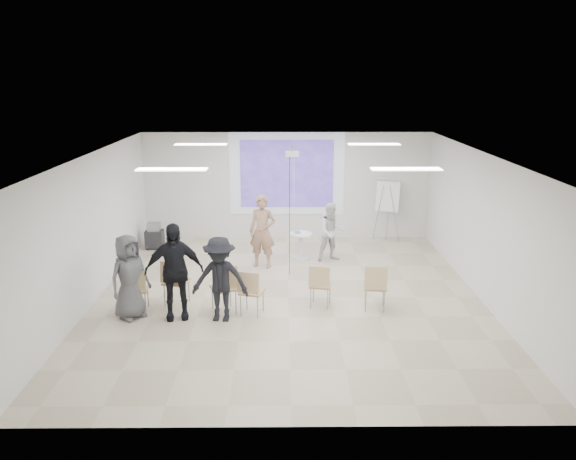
{
  "coord_description": "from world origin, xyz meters",
  "views": [
    {
      "loc": [
        -0.1,
        -10.99,
        4.54
      ],
      "look_at": [
        0.0,
        0.8,
        1.25
      ],
      "focal_mm": 35.0,
      "sensor_mm": 36.0,
      "label": 1
    }
  ],
  "objects_px": {
    "pedestal_table": "(301,244)",
    "chair_right_far": "(375,284)",
    "chair_center": "(250,289)",
    "chair_far_left": "(136,287)",
    "audience_left": "(174,264)",
    "laptop": "(224,286)",
    "audience_mid": "(220,274)",
    "player_left": "(262,227)",
    "player_right": "(332,229)",
    "flipchart_easel": "(388,196)",
    "av_cart": "(155,237)",
    "chair_right_inner": "(320,283)",
    "chair_left_mid": "(174,279)",
    "chair_left_inner": "(225,285)",
    "audience_outer": "(129,272)"
  },
  "relations": [
    {
      "from": "audience_left",
      "to": "audience_mid",
      "type": "relative_size",
      "value": 1.16
    },
    {
      "from": "pedestal_table",
      "to": "chair_right_far",
      "type": "xyz_separation_m",
      "value": [
        1.37,
        -3.23,
        0.17
      ]
    },
    {
      "from": "pedestal_table",
      "to": "chair_center",
      "type": "distance_m",
      "value": 3.6
    },
    {
      "from": "chair_left_mid",
      "to": "chair_right_inner",
      "type": "distance_m",
      "value": 2.92
    },
    {
      "from": "chair_far_left",
      "to": "audience_outer",
      "type": "xyz_separation_m",
      "value": [
        -0.05,
        -0.24,
        0.4
      ]
    },
    {
      "from": "pedestal_table",
      "to": "chair_center",
      "type": "xyz_separation_m",
      "value": [
        -1.08,
        -3.43,
        0.15
      ]
    },
    {
      "from": "player_left",
      "to": "av_cart",
      "type": "height_order",
      "value": "player_left"
    },
    {
      "from": "flipchart_easel",
      "to": "av_cart",
      "type": "xyz_separation_m",
      "value": [
        -6.35,
        -0.67,
        -0.97
      ]
    },
    {
      "from": "player_left",
      "to": "chair_right_far",
      "type": "bearing_deg",
      "value": -34.76
    },
    {
      "from": "av_cart",
      "to": "chair_right_far",
      "type": "bearing_deg",
      "value": -39.55
    },
    {
      "from": "audience_mid",
      "to": "audience_outer",
      "type": "height_order",
      "value": "audience_mid"
    },
    {
      "from": "audience_outer",
      "to": "pedestal_table",
      "type": "bearing_deg",
      "value": -1.98
    },
    {
      "from": "laptop",
      "to": "audience_outer",
      "type": "xyz_separation_m",
      "value": [
        -1.76,
        -0.27,
        0.4
      ]
    },
    {
      "from": "laptop",
      "to": "av_cart",
      "type": "bearing_deg",
      "value": -83.0
    },
    {
      "from": "audience_left",
      "to": "audience_outer",
      "type": "bearing_deg",
      "value": 168.54
    },
    {
      "from": "chair_far_left",
      "to": "chair_center",
      "type": "relative_size",
      "value": 0.97
    },
    {
      "from": "player_right",
      "to": "chair_left_mid",
      "type": "height_order",
      "value": "player_right"
    },
    {
      "from": "player_right",
      "to": "flipchart_easel",
      "type": "distance_m",
      "value": 2.43
    },
    {
      "from": "audience_mid",
      "to": "chair_left_mid",
      "type": "bearing_deg",
      "value": 151.97
    },
    {
      "from": "chair_left_inner",
      "to": "chair_right_far",
      "type": "xyz_separation_m",
      "value": [
        2.95,
        0.1,
        -0.02
      ]
    },
    {
      "from": "flipchart_easel",
      "to": "av_cart",
      "type": "distance_m",
      "value": 6.45
    },
    {
      "from": "chair_far_left",
      "to": "av_cart",
      "type": "distance_m",
      "value": 4.24
    },
    {
      "from": "player_left",
      "to": "player_right",
      "type": "relative_size",
      "value": 1.23
    },
    {
      "from": "chair_right_inner",
      "to": "audience_left",
      "type": "height_order",
      "value": "audience_left"
    },
    {
      "from": "player_right",
      "to": "audience_left",
      "type": "height_order",
      "value": "audience_left"
    },
    {
      "from": "player_right",
      "to": "pedestal_table",
      "type": "bearing_deg",
      "value": 157.51
    },
    {
      "from": "pedestal_table",
      "to": "chair_left_inner",
      "type": "xyz_separation_m",
      "value": [
        -1.58,
        -3.33,
        0.2
      ]
    },
    {
      "from": "chair_left_inner",
      "to": "audience_outer",
      "type": "height_order",
      "value": "audience_outer"
    },
    {
      "from": "chair_right_inner",
      "to": "player_right",
      "type": "bearing_deg",
      "value": 93.17
    },
    {
      "from": "chair_right_inner",
      "to": "laptop",
      "type": "height_order",
      "value": "chair_right_inner"
    },
    {
      "from": "player_right",
      "to": "audience_outer",
      "type": "xyz_separation_m",
      "value": [
        -4.14,
        -3.41,
        0.11
      ]
    },
    {
      "from": "player_right",
      "to": "laptop",
      "type": "bearing_deg",
      "value": -142.51
    },
    {
      "from": "pedestal_table",
      "to": "audience_left",
      "type": "distance_m",
      "value": 4.38
    },
    {
      "from": "chair_left_mid",
      "to": "audience_mid",
      "type": "relative_size",
      "value": 0.52
    },
    {
      "from": "chair_right_far",
      "to": "av_cart",
      "type": "bearing_deg",
      "value": 148.71
    },
    {
      "from": "player_right",
      "to": "laptop",
      "type": "relative_size",
      "value": 4.52
    },
    {
      "from": "chair_center",
      "to": "player_right",
      "type": "bearing_deg",
      "value": 77.23
    },
    {
      "from": "chair_left_inner",
      "to": "chair_right_inner",
      "type": "distance_m",
      "value": 1.89
    },
    {
      "from": "chair_left_inner",
      "to": "audience_mid",
      "type": "relative_size",
      "value": 0.53
    },
    {
      "from": "player_left",
      "to": "chair_far_left",
      "type": "xyz_separation_m",
      "value": [
        -2.37,
        -2.68,
        -0.48
      ]
    },
    {
      "from": "pedestal_table",
      "to": "audience_mid",
      "type": "bearing_deg",
      "value": -114.07
    },
    {
      "from": "pedestal_table",
      "to": "audience_outer",
      "type": "height_order",
      "value": "audience_outer"
    },
    {
      "from": "chair_right_far",
      "to": "av_cart",
      "type": "xyz_separation_m",
      "value": [
        -5.26,
        4.16,
        -0.23
      ]
    },
    {
      "from": "player_right",
      "to": "chair_left_mid",
      "type": "relative_size",
      "value": 1.68
    },
    {
      "from": "audience_outer",
      "to": "flipchart_easel",
      "type": "xyz_separation_m",
      "value": [
        5.82,
        5.1,
        0.36
      ]
    },
    {
      "from": "player_right",
      "to": "flipchart_easel",
      "type": "height_order",
      "value": "flipchart_easel"
    },
    {
      "from": "player_left",
      "to": "chair_center",
      "type": "bearing_deg",
      "value": -78.55
    },
    {
      "from": "audience_left",
      "to": "laptop",
      "type": "bearing_deg",
      "value": 7.75
    },
    {
      "from": "pedestal_table",
      "to": "chair_right_inner",
      "type": "distance_m",
      "value": 3.08
    },
    {
      "from": "chair_far_left",
      "to": "chair_right_far",
      "type": "relative_size",
      "value": 0.93
    }
  ]
}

